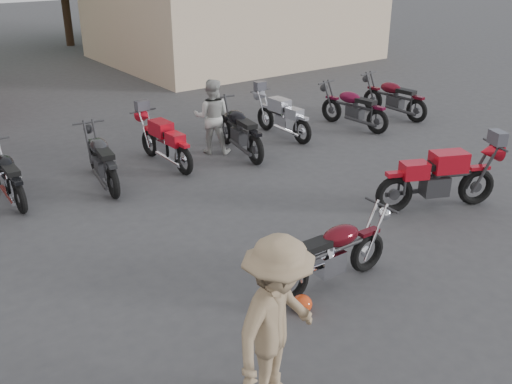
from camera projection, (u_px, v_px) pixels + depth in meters
ground at (332, 274)px, 8.33m from camera, size 90.00×90.00×0.00m
stucco_building at (233, 14)px, 23.30m from camera, size 10.00×8.00×3.50m
vintage_motorcycle at (334, 250)px, 7.83m from camera, size 1.98×0.69×1.14m
sportbike at (440, 175)px, 10.14m from camera, size 2.33×1.57×1.29m
helmet at (302, 304)px, 7.42m from camera, size 0.28×0.28×0.25m
person_light at (212, 117)px, 12.80m from camera, size 1.05×1.01×1.70m
person_tan at (278, 324)px, 5.65m from camera, size 1.43×1.12×1.94m
row_bike_2 at (8, 173)px, 10.52m from camera, size 0.64×1.87×1.08m
row_bike_3 at (101, 157)px, 11.18m from camera, size 0.96×2.10×1.17m
row_bike_4 at (164, 140)px, 12.19m from camera, size 0.73×2.00×1.14m
row_bike_5 at (239, 127)px, 12.85m from camera, size 1.04×2.22×1.24m
row_bike_6 at (282, 114)px, 14.00m from camera, size 0.68×1.95×1.13m
row_bike_7 at (353, 105)px, 14.69m from camera, size 0.94×2.10×1.17m
row_bike_8 at (394, 95)px, 15.63m from camera, size 0.82×2.08×1.18m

